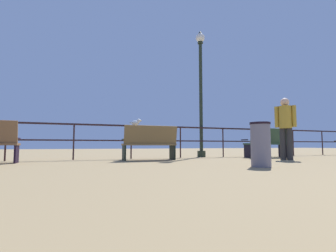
% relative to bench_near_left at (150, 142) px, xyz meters
% --- Properties ---
extents(pier_railing, '(18.34, 0.05, 1.04)m').
position_rel_bench_near_left_xyz_m(pier_railing, '(2.16, 0.92, 0.24)').
color(pier_railing, black).
rests_on(pier_railing, ground_plane).
extents(bench_near_left, '(1.50, 0.65, 0.96)m').
position_rel_bench_near_left_xyz_m(bench_near_left, '(0.00, 0.00, 0.00)').
color(bench_near_left, brown).
rests_on(bench_near_left, ground_plane).
extents(bench_near_right, '(1.57, 0.66, 0.99)m').
position_rel_bench_near_left_xyz_m(bench_near_right, '(4.17, -0.00, 0.02)').
color(bench_near_right, '#2C4530').
rests_on(bench_near_right, ground_plane).
extents(lamppost_center, '(0.32, 0.32, 4.62)m').
position_rel_bench_near_left_xyz_m(lamppost_center, '(2.24, 1.14, 2.06)').
color(lamppost_center, '#222D1F').
rests_on(lamppost_center, ground_plane).
extents(person_by_bench, '(0.40, 0.48, 1.79)m').
position_rel_bench_near_left_xyz_m(person_by_bench, '(3.72, -1.21, 0.51)').
color(person_by_bench, '#2A2828').
rests_on(person_by_bench, ground_plane).
extents(seagull_on_rail, '(0.36, 0.30, 0.20)m').
position_rel_bench_near_left_xyz_m(seagull_on_rail, '(-0.19, 0.90, 0.61)').
color(seagull_on_rail, silver).
rests_on(seagull_on_rail, pier_railing).
extents(trash_bin, '(0.39, 0.39, 0.87)m').
position_rel_bench_near_left_xyz_m(trash_bin, '(1.42, -2.76, -0.08)').
color(trash_bin, slate).
rests_on(trash_bin, ground_plane).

